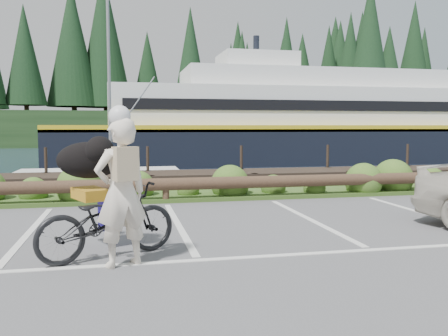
% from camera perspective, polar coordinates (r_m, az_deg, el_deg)
% --- Properties ---
extents(ground, '(72.00, 72.00, 0.00)m').
position_cam_1_polar(ground, '(7.02, -3.64, -10.16)').
color(ground, '#505053').
extents(harbor_backdrop, '(170.00, 160.00, 30.00)m').
position_cam_1_polar(harbor_backdrop, '(85.25, -11.11, 3.75)').
color(harbor_backdrop, '#1C2D43').
rests_on(harbor_backdrop, ground).
extents(vegetation_strip, '(34.00, 1.60, 0.10)m').
position_cam_1_polar(vegetation_strip, '(12.17, -7.29, -3.43)').
color(vegetation_strip, '#3D5B21').
rests_on(vegetation_strip, ground).
extents(log_rail, '(32.00, 0.30, 0.60)m').
position_cam_1_polar(log_rail, '(11.49, -7.00, -4.19)').
color(log_rail, '#443021').
rests_on(log_rail, ground).
extents(bicycle, '(2.13, 1.47, 1.06)m').
position_cam_1_polar(bicycle, '(6.83, -13.82, -6.14)').
color(bicycle, black).
rests_on(bicycle, ground).
extents(cyclist, '(0.84, 0.72, 1.95)m').
position_cam_1_polar(cyclist, '(6.33, -12.27, -2.92)').
color(cyclist, '#F3E5CE').
rests_on(cyclist, ground).
extents(dog, '(0.81, 1.06, 0.55)m').
position_cam_1_polar(dog, '(7.33, -15.89, 0.92)').
color(dog, black).
rests_on(dog, bicycle).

